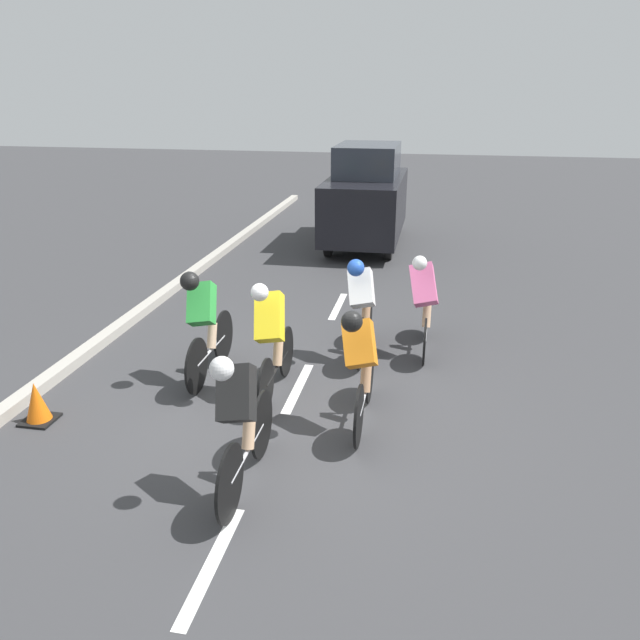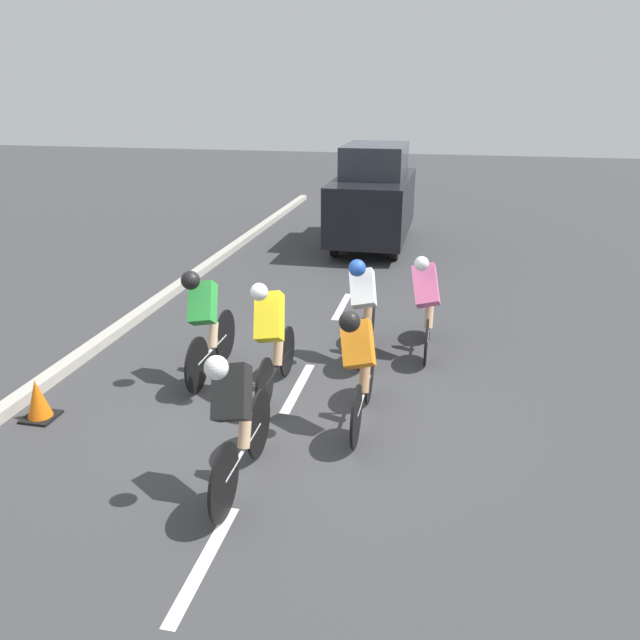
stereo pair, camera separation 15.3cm
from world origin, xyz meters
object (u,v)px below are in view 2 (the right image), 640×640
Objects in this scene: cyclist_orange at (359,363)px; support_car at (373,197)px; cyclist_yellow at (272,335)px; cyclist_pink at (426,302)px; traffic_cone at (38,400)px; cyclist_white at (364,305)px; cyclist_green at (205,320)px; cyclist_black at (236,417)px.

support_car is at bearing -83.49° from cyclist_orange.
cyclist_yellow is 0.99× the size of cyclist_orange.
traffic_cone is at bearing 33.91° from cyclist_pink.
cyclist_yellow is at bearing 55.68° from cyclist_white.
cyclist_green is at bearing -21.41° from cyclist_orange.
cyclist_yellow is at bearing 43.77° from cyclist_pink.
cyclist_white is 0.97× the size of cyclist_green.
cyclist_pink reaches higher than cyclist_black.
traffic_cone is (2.48, 1.16, -0.56)m from cyclist_yellow.
cyclist_green is (0.98, -0.31, 0.01)m from cyclist_yellow.
support_car is 7.87× the size of traffic_cone.
cyclist_green is 7.78m from support_car.
traffic_cone is at bearing 9.79° from cyclist_orange.
cyclist_yellow is 0.98× the size of cyclist_green.
cyclist_yellow is 8.00m from support_car.
cyclist_yellow is (0.21, -1.93, 0.03)m from cyclist_black.
cyclist_black is 1.05× the size of cyclist_white.
cyclist_pink reaches higher than cyclist_white.
cyclist_black is at bearing 66.75° from cyclist_pink.
support_car is at bearing -75.81° from cyclist_pink.
cyclist_pink is 5.16m from traffic_cone.
cyclist_pink is at bearing -153.12° from cyclist_green.
cyclist_green is at bearing -17.35° from cyclist_yellow.
cyclist_black reaches higher than traffic_cone.
cyclist_orange is (-1.16, 0.53, -0.03)m from cyclist_yellow.
cyclist_green reaches higher than traffic_cone.
cyclist_black is 1.08× the size of cyclist_pink.
cyclist_pink is 0.42× the size of support_car.
cyclist_pink is at bearing -158.43° from cyclist_white.
cyclist_black is 9.93m from support_car.
cyclist_orange is at bearing 96.51° from support_car.
cyclist_black is 2.54m from cyclist_green.
cyclist_white is 1.03× the size of cyclist_pink.
cyclist_black is 0.45× the size of support_car.
cyclist_black is 1.02× the size of cyclist_orange.
traffic_cone is (3.64, 0.63, -0.53)m from cyclist_orange.
cyclist_yellow reaches higher than cyclist_white.
cyclist_green is (1.19, -2.24, 0.04)m from cyclist_black.
cyclist_green is (2.14, -0.84, 0.03)m from cyclist_orange.
cyclist_black is 1.01× the size of cyclist_green.
cyclist_white is at bearing 21.57° from cyclist_pink.
cyclist_orange is 3.50× the size of traffic_cone.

